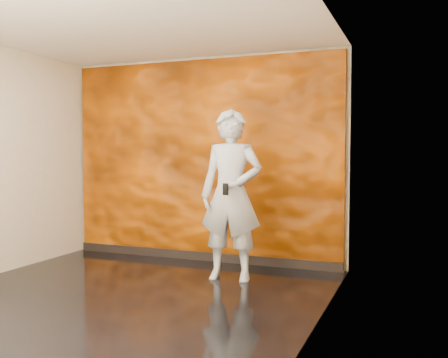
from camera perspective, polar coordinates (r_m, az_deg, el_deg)
room at (r=5.16m, az=-11.57°, el=1.98°), size 4.02×4.02×2.81m
feature_wall at (r=6.88m, az=-2.61°, el=2.12°), size 3.90×0.06×2.75m
baseboard at (r=6.99m, az=-2.72°, el=-8.77°), size 3.90×0.04×0.12m
man at (r=5.83m, az=0.83°, el=-1.83°), size 0.77×0.55×1.99m
phone at (r=5.54m, az=0.18°, el=-1.18°), size 0.07×0.03×0.13m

